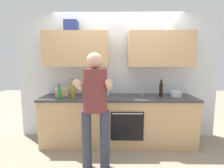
{
  "coord_description": "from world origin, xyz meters",
  "views": [
    {
      "loc": [
        -0.08,
        -3.06,
        1.54
      ],
      "look_at": [
        -0.11,
        -0.1,
        1.15
      ],
      "focal_mm": 27.03,
      "sensor_mm": 36.0,
      "label": 1
    }
  ],
  "objects_px": {
    "bottle_water": "(108,89)",
    "grocery_bag_bread": "(62,92)",
    "mixing_bowl": "(176,94)",
    "bottle_soy": "(161,89)",
    "potted_herb": "(88,89)",
    "bottle_soda": "(59,93)",
    "person_standing": "(95,102)",
    "cup_stoneware": "(142,95)",
    "bottle_juice": "(102,94)",
    "bottle_oil": "(73,90)"
  },
  "relations": [
    {
      "from": "bottle_water",
      "to": "mixing_bowl",
      "type": "xyz_separation_m",
      "value": [
        1.28,
        -0.13,
        -0.06
      ]
    },
    {
      "from": "bottle_juice",
      "to": "grocery_bag_bread",
      "type": "distance_m",
      "value": 0.8
    },
    {
      "from": "cup_stoneware",
      "to": "mixing_bowl",
      "type": "xyz_separation_m",
      "value": [
        0.66,
        0.13,
        0.01
      ]
    },
    {
      "from": "bottle_juice",
      "to": "potted_herb",
      "type": "bearing_deg",
      "value": 147.36
    },
    {
      "from": "potted_herb",
      "to": "grocery_bag_bread",
      "type": "bearing_deg",
      "value": 177.13
    },
    {
      "from": "bottle_water",
      "to": "grocery_bag_bread",
      "type": "relative_size",
      "value": 1.08
    },
    {
      "from": "bottle_oil",
      "to": "bottle_soda",
      "type": "relative_size",
      "value": 1.3
    },
    {
      "from": "bottle_oil",
      "to": "cup_stoneware",
      "type": "bearing_deg",
      "value": 0.21
    },
    {
      "from": "person_standing",
      "to": "potted_herb",
      "type": "distance_m",
      "value": 0.85
    },
    {
      "from": "person_standing",
      "to": "bottle_juice",
      "type": "xyz_separation_m",
      "value": [
        0.05,
        0.64,
        -0.01
      ]
    },
    {
      "from": "cup_stoneware",
      "to": "potted_herb",
      "type": "relative_size",
      "value": 0.36
    },
    {
      "from": "bottle_juice",
      "to": "grocery_bag_bread",
      "type": "bearing_deg",
      "value": 165.29
    },
    {
      "from": "bottle_water",
      "to": "bottle_soda",
      "type": "height_order",
      "value": "bottle_soda"
    },
    {
      "from": "person_standing",
      "to": "bottle_water",
      "type": "bearing_deg",
      "value": 81.18
    },
    {
      "from": "person_standing",
      "to": "potted_herb",
      "type": "height_order",
      "value": "person_standing"
    },
    {
      "from": "bottle_water",
      "to": "bottle_juice",
      "type": "bearing_deg",
      "value": -107.32
    },
    {
      "from": "bottle_soy",
      "to": "bottle_soda",
      "type": "distance_m",
      "value": 1.84
    },
    {
      "from": "person_standing",
      "to": "cup_stoneware",
      "type": "bearing_deg",
      "value": 41.45
    },
    {
      "from": "bottle_oil",
      "to": "bottle_juice",
      "type": "bearing_deg",
      "value": -3.93
    },
    {
      "from": "bottle_soda",
      "to": "mixing_bowl",
      "type": "height_order",
      "value": "bottle_soda"
    },
    {
      "from": "person_standing",
      "to": "mixing_bowl",
      "type": "xyz_separation_m",
      "value": [
        1.42,
        0.81,
        -0.04
      ]
    },
    {
      "from": "bottle_soda",
      "to": "bottle_soy",
      "type": "bearing_deg",
      "value": 7.35
    },
    {
      "from": "bottle_soy",
      "to": "mixing_bowl",
      "type": "height_order",
      "value": "bottle_soy"
    },
    {
      "from": "bottle_soda",
      "to": "potted_herb",
      "type": "bearing_deg",
      "value": 28.49
    },
    {
      "from": "bottle_juice",
      "to": "grocery_bag_bread",
      "type": "relative_size",
      "value": 0.89
    },
    {
      "from": "bottle_soy",
      "to": "bottle_oil",
      "type": "height_order",
      "value": "bottle_oil"
    },
    {
      "from": "potted_herb",
      "to": "bottle_water",
      "type": "bearing_deg",
      "value": 18.53
    },
    {
      "from": "bottle_juice",
      "to": "grocery_bag_bread",
      "type": "height_order",
      "value": "bottle_juice"
    },
    {
      "from": "mixing_bowl",
      "to": "potted_herb",
      "type": "bearing_deg",
      "value": 179.76
    },
    {
      "from": "person_standing",
      "to": "bottle_soda",
      "type": "height_order",
      "value": "person_standing"
    },
    {
      "from": "bottle_juice",
      "to": "mixing_bowl",
      "type": "distance_m",
      "value": 1.38
    },
    {
      "from": "person_standing",
      "to": "bottle_soda",
      "type": "xyz_separation_m",
      "value": [
        -0.69,
        0.57,
        0.03
      ]
    },
    {
      "from": "bottle_soda",
      "to": "grocery_bag_bread",
      "type": "distance_m",
      "value": 0.28
    },
    {
      "from": "bottle_soy",
      "to": "mixing_bowl",
      "type": "xyz_separation_m",
      "value": [
        0.29,
        0.01,
        -0.09
      ]
    },
    {
      "from": "bottle_soy",
      "to": "bottle_oil",
      "type": "relative_size",
      "value": 0.92
    },
    {
      "from": "grocery_bag_bread",
      "to": "bottle_soda",
      "type": "bearing_deg",
      "value": -81.18
    },
    {
      "from": "bottle_water",
      "to": "potted_herb",
      "type": "bearing_deg",
      "value": -161.47
    },
    {
      "from": "potted_herb",
      "to": "bottle_soda",
      "type": "bearing_deg",
      "value": -151.51
    },
    {
      "from": "mixing_bowl",
      "to": "grocery_bag_bread",
      "type": "bearing_deg",
      "value": 179.15
    },
    {
      "from": "person_standing",
      "to": "bottle_soda",
      "type": "relative_size",
      "value": 6.38
    },
    {
      "from": "person_standing",
      "to": "bottle_juice",
      "type": "bearing_deg",
      "value": 85.43
    },
    {
      "from": "person_standing",
      "to": "bottle_water",
      "type": "xyz_separation_m",
      "value": [
        0.15,
        0.94,
        0.02
      ]
    },
    {
      "from": "bottle_water",
      "to": "grocery_bag_bread",
      "type": "xyz_separation_m",
      "value": [
        -0.87,
        -0.1,
        -0.04
      ]
    },
    {
      "from": "person_standing",
      "to": "bottle_soda",
      "type": "distance_m",
      "value": 0.89
    },
    {
      "from": "bottle_soy",
      "to": "cup_stoneware",
      "type": "xyz_separation_m",
      "value": [
        -0.37,
        -0.13,
        -0.09
      ]
    },
    {
      "from": "bottle_oil",
      "to": "bottle_soda",
      "type": "bearing_deg",
      "value": -153.26
    },
    {
      "from": "bottle_oil",
      "to": "cup_stoneware",
      "type": "xyz_separation_m",
      "value": [
        1.24,
        0.0,
        -0.1
      ]
    },
    {
      "from": "bottle_juice",
      "to": "bottle_soda",
      "type": "distance_m",
      "value": 0.74
    },
    {
      "from": "bottle_juice",
      "to": "bottle_soda",
      "type": "height_order",
      "value": "bottle_soda"
    },
    {
      "from": "person_standing",
      "to": "bottle_soy",
      "type": "bearing_deg",
      "value": 35.22
    }
  ]
}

